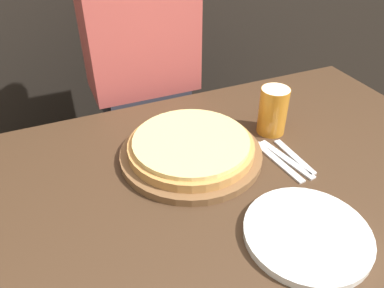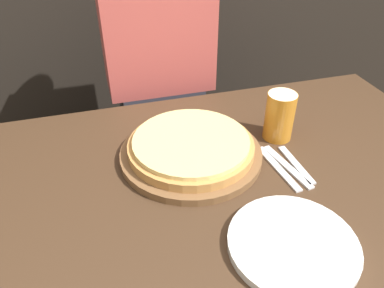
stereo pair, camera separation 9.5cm
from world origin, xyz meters
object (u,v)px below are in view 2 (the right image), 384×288
at_px(dinner_knife, 287,166).
at_px(diner_person, 161,107).
at_px(dinner_plate, 293,244).
at_px(fork, 278,168).
at_px(spoon, 296,165).
at_px(beer_glass, 280,114).
at_px(pizza_on_board, 192,149).

bearing_deg(dinner_knife, diner_person, 109.51).
height_order(dinner_plate, fork, dinner_plate).
bearing_deg(diner_person, dinner_knife, -70.49).
height_order(fork, diner_person, diner_person).
distance_m(dinner_plate, spoon, 0.27).
xyz_separation_m(dinner_knife, diner_person, (-0.20, 0.58, -0.12)).
xyz_separation_m(beer_glass, dinner_plate, (-0.14, -0.36, -0.06)).
bearing_deg(dinner_knife, beer_glass, 74.99).
distance_m(pizza_on_board, spoon, 0.27).
height_order(beer_glass, diner_person, diner_person).
height_order(pizza_on_board, beer_glass, beer_glass).
relative_size(dinner_knife, diner_person, 0.14).
relative_size(pizza_on_board, spoon, 2.34).
height_order(pizza_on_board, diner_person, diner_person).
xyz_separation_m(pizza_on_board, spoon, (0.24, -0.11, -0.02)).
xyz_separation_m(beer_glass, spoon, (-0.01, -0.13, -0.07)).
bearing_deg(dinner_plate, spoon, 59.59).
bearing_deg(dinner_plate, fork, 69.79).
xyz_separation_m(fork, spoon, (0.05, 0.00, 0.00)).
relative_size(fork, spoon, 1.18).
bearing_deg(fork, spoon, 0.00).
height_order(dinner_knife, diner_person, diner_person).
xyz_separation_m(pizza_on_board, beer_glass, (0.25, 0.02, 0.05)).
height_order(fork, dinner_knife, same).
distance_m(beer_glass, fork, 0.16).
height_order(beer_glass, dinner_plate, beer_glass).
relative_size(dinner_plate, diner_person, 0.19).
bearing_deg(spoon, fork, 180.00).
distance_m(fork, dinner_knife, 0.02).
distance_m(dinner_plate, dinner_knife, 0.25).
height_order(fork, spoon, same).
distance_m(dinner_knife, diner_person, 0.63).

